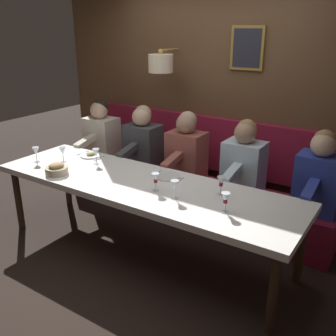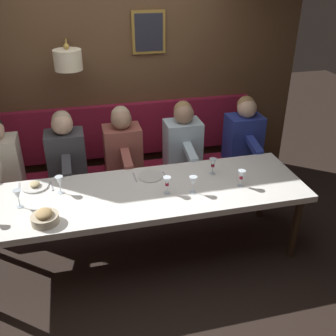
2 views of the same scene
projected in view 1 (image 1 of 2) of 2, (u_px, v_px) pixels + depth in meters
ground_plane at (143, 251)px, 3.80m from camera, size 12.00×12.00×0.00m
dining_table at (141, 188)px, 3.56m from camera, size 0.90×3.02×0.74m
banquette_bench at (189, 199)px, 4.42m from camera, size 0.52×3.22×0.45m
back_wall_panel at (215, 93)px, 4.47m from camera, size 0.59×4.42×2.90m
diner_nearest at (319, 175)px, 3.50m from camera, size 0.60×0.40×0.79m
diner_near at (244, 161)px, 3.87m from camera, size 0.60×0.40×0.79m
diner_middle at (186, 150)px, 4.22m from camera, size 0.60×0.40×0.79m
diner_far at (143, 141)px, 4.53m from camera, size 0.60×0.40×0.79m
diner_farthest at (101, 133)px, 4.87m from camera, size 0.60×0.40×0.79m
place_setting_0 at (168, 176)px, 3.65m from camera, size 0.24×0.32×0.01m
place_setting_1 at (91, 155)px, 4.24m from camera, size 0.24×0.32×0.05m
wine_glass_0 at (36, 151)px, 4.02m from camera, size 0.07×0.07×0.16m
wine_glass_1 at (96, 153)px, 3.97m from camera, size 0.07×0.07×0.16m
wine_glass_2 at (221, 182)px, 3.24m from camera, size 0.07×0.07×0.16m
wine_glass_3 at (225, 199)px, 2.93m from camera, size 0.07×0.07×0.16m
wine_glass_4 at (156, 179)px, 3.32m from camera, size 0.07×0.07×0.16m
wine_glass_5 at (62, 151)px, 4.02m from camera, size 0.07×0.07×0.16m
wine_glass_6 at (175, 186)px, 3.16m from camera, size 0.07×0.07×0.16m
bread_bowl at (57, 169)px, 3.72m from camera, size 0.22×0.22×0.12m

